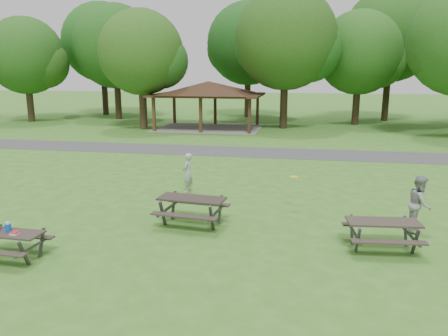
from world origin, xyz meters
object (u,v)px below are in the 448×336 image
(picnic_table_middle, at_px, (192,204))
(frisbee_thrower, at_px, (188,173))
(picnic_table_near, at_px, (3,234))
(frisbee_catcher, at_px, (420,204))

(picnic_table_middle, distance_m, frisbee_thrower, 3.73)
(frisbee_thrower, bearing_deg, picnic_table_middle, 24.39)
(picnic_table_near, distance_m, picnic_table_middle, 5.20)
(picnic_table_near, height_order, frisbee_thrower, frisbee_thrower)
(picnic_table_middle, distance_m, frisbee_catcher, 6.76)
(picnic_table_middle, bearing_deg, frisbee_catcher, 5.70)
(frisbee_thrower, bearing_deg, frisbee_catcher, 76.98)
(picnic_table_near, distance_m, frisbee_thrower, 7.46)
(picnic_table_near, xyz_separation_m, frisbee_thrower, (2.94, 6.85, 0.10))
(picnic_table_near, relative_size, frisbee_thrower, 1.12)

